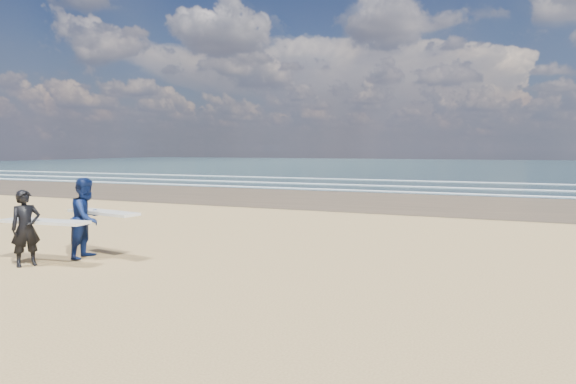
% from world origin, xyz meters
% --- Properties ---
extents(surfer_near, '(2.24, 1.10, 1.76)m').
position_xyz_m(surfer_near, '(-1.11, -0.30, 0.90)').
color(surfer_near, black).
rests_on(surfer_near, ground).
extents(surfer_far, '(2.26, 1.33, 1.98)m').
position_xyz_m(surfer_far, '(-0.53, 0.92, 1.00)').
color(surfer_far, '#0D1D4E').
rests_on(surfer_far, ground).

